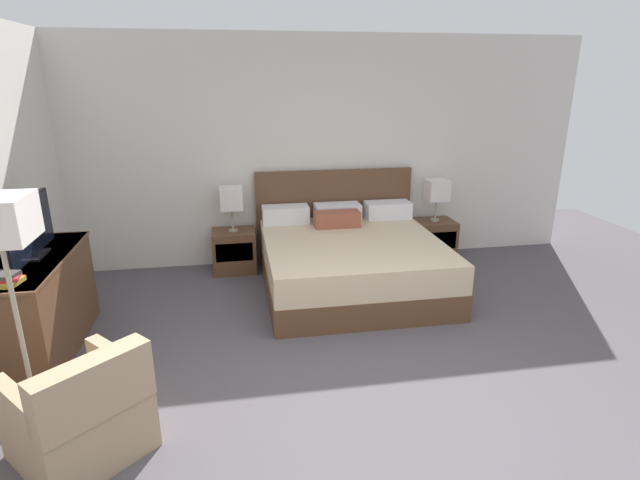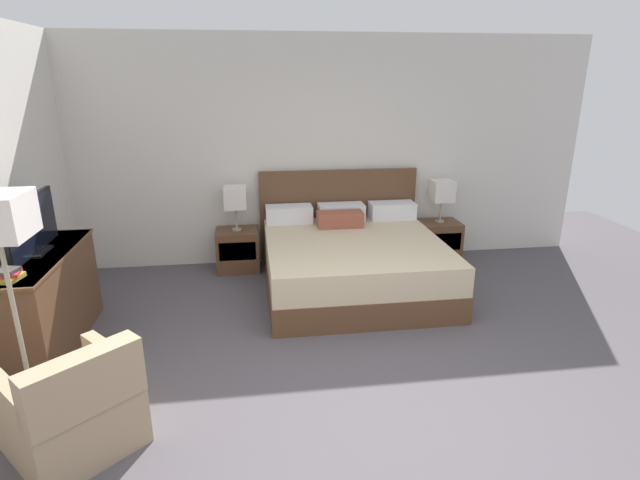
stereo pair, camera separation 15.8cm
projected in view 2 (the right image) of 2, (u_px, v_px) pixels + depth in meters
name	position (u px, v px, depth m)	size (l,w,h in m)	color
ground_plane	(377.00, 432.00, 3.32)	(10.13, 10.13, 0.00)	#4C474C
wall_back	(313.00, 152.00, 6.09)	(6.92, 0.06, 2.74)	beige
bed	(352.00, 260.00, 5.52)	(1.97, 1.99, 1.16)	brown
nightstand_left	(238.00, 250.00, 6.04)	(0.50, 0.41, 0.50)	brown
nightstand_right	(438.00, 241.00, 6.37)	(0.50, 0.41, 0.50)	brown
table_lamp_left	(235.00, 198.00, 5.84)	(0.26, 0.26, 0.53)	gray
table_lamp_right	(442.00, 191.00, 6.17)	(0.26, 0.26, 0.53)	gray
dresser	(43.00, 300.00, 4.26)	(0.53, 1.44, 0.85)	brown
tv	(32.00, 227.00, 4.10)	(0.18, 0.94, 0.48)	black
book_red_cover	(5.00, 278.00, 3.61)	(0.21, 0.19, 0.03)	gold
book_blue_cover	(1.00, 274.00, 3.60)	(0.25, 0.15, 0.02)	#B7282D
book_small_top	(3.00, 271.00, 3.60)	(0.18, 0.14, 0.03)	#383333
armchair_by_window	(74.00, 410.00, 3.09)	(0.97, 0.97, 0.76)	#9E8466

